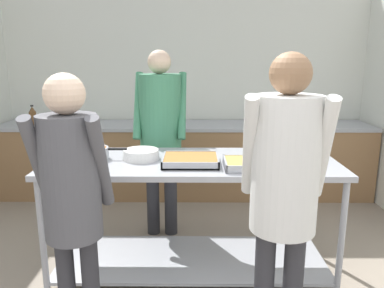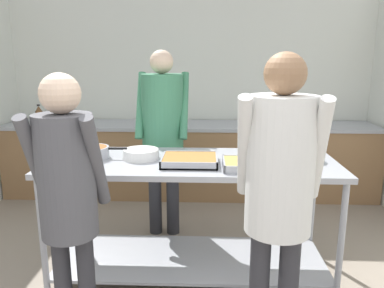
{
  "view_description": "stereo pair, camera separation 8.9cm",
  "coord_description": "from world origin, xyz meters",
  "px_view_note": "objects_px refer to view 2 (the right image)",
  "views": [
    {
      "loc": [
        0.12,
        -1.18,
        1.67
      ],
      "look_at": [
        0.1,
        1.59,
        1.03
      ],
      "focal_mm": 35.0,
      "sensor_mm": 36.0,
      "label": 1
    },
    {
      "loc": [
        0.21,
        -1.18,
        1.67
      ],
      "look_at": [
        0.1,
        1.59,
        1.03
      ],
      "focal_mm": 35.0,
      "sensor_mm": 36.0,
      "label": 2
    }
  ],
  "objects_px": {
    "serving_tray_vegetables": "(190,160)",
    "water_bottle": "(39,115)",
    "guest_serving_left": "(67,186)",
    "guest_serving_right": "(279,180)",
    "serving_tray_roast": "(257,165)",
    "cook_behind_counter": "(163,124)",
    "sauce_pan": "(92,152)",
    "plate_stack": "(141,154)",
    "broccoli_bowl": "(306,155)"
  },
  "relations": [
    {
      "from": "serving_tray_vegetables",
      "to": "water_bottle",
      "type": "distance_m",
      "value": 2.59
    },
    {
      "from": "guest_serving_left",
      "to": "guest_serving_right",
      "type": "bearing_deg",
      "value": -0.68
    },
    {
      "from": "serving_tray_vegetables",
      "to": "serving_tray_roast",
      "type": "relative_size",
      "value": 0.86
    },
    {
      "from": "serving_tray_vegetables",
      "to": "cook_behind_counter",
      "type": "height_order",
      "value": "cook_behind_counter"
    },
    {
      "from": "sauce_pan",
      "to": "serving_tray_roast",
      "type": "relative_size",
      "value": 0.87
    },
    {
      "from": "cook_behind_counter",
      "to": "plate_stack",
      "type": "bearing_deg",
      "value": -97.64
    },
    {
      "from": "sauce_pan",
      "to": "serving_tray_roast",
      "type": "height_order",
      "value": "sauce_pan"
    },
    {
      "from": "water_bottle",
      "to": "guest_serving_left",
      "type": "bearing_deg",
      "value": -63.1
    },
    {
      "from": "serving_tray_roast",
      "to": "guest_serving_left",
      "type": "height_order",
      "value": "guest_serving_left"
    },
    {
      "from": "broccoli_bowl",
      "to": "sauce_pan",
      "type": "bearing_deg",
      "value": 179.59
    },
    {
      "from": "sauce_pan",
      "to": "broccoli_bowl",
      "type": "height_order",
      "value": "broccoli_bowl"
    },
    {
      "from": "sauce_pan",
      "to": "plate_stack",
      "type": "bearing_deg",
      "value": 0.7
    },
    {
      "from": "serving_tray_vegetables",
      "to": "water_bottle",
      "type": "xyz_separation_m",
      "value": [
        -1.89,
        1.78,
        0.04
      ]
    },
    {
      "from": "cook_behind_counter",
      "to": "guest_serving_right",
      "type": "bearing_deg",
      "value": -62.69
    },
    {
      "from": "serving_tray_roast",
      "to": "guest_serving_right",
      "type": "xyz_separation_m",
      "value": [
        0.03,
        -0.63,
        0.1
      ]
    },
    {
      "from": "plate_stack",
      "to": "water_bottle",
      "type": "height_order",
      "value": "water_bottle"
    },
    {
      "from": "serving_tray_roast",
      "to": "cook_behind_counter",
      "type": "xyz_separation_m",
      "value": [
        -0.75,
        0.88,
        0.12
      ]
    },
    {
      "from": "serving_tray_vegetables",
      "to": "broccoli_bowl",
      "type": "height_order",
      "value": "broccoli_bowl"
    },
    {
      "from": "plate_stack",
      "to": "serving_tray_vegetables",
      "type": "bearing_deg",
      "value": -18.67
    },
    {
      "from": "serving_tray_vegetables",
      "to": "sauce_pan",
      "type": "bearing_deg",
      "value": 170.76
    },
    {
      "from": "broccoli_bowl",
      "to": "cook_behind_counter",
      "type": "distance_m",
      "value": 1.32
    },
    {
      "from": "serving_tray_vegetables",
      "to": "guest_serving_left",
      "type": "bearing_deg",
      "value": -131.05
    },
    {
      "from": "plate_stack",
      "to": "water_bottle",
      "type": "relative_size",
      "value": 1.16
    },
    {
      "from": "cook_behind_counter",
      "to": "serving_tray_vegetables",
      "type": "bearing_deg",
      "value": -70.12
    },
    {
      "from": "serving_tray_roast",
      "to": "sauce_pan",
      "type": "bearing_deg",
      "value": 169.76
    },
    {
      "from": "sauce_pan",
      "to": "cook_behind_counter",
      "type": "height_order",
      "value": "cook_behind_counter"
    },
    {
      "from": "sauce_pan",
      "to": "broccoli_bowl",
      "type": "xyz_separation_m",
      "value": [
        1.6,
        -0.01,
        -0.01
      ]
    },
    {
      "from": "sauce_pan",
      "to": "water_bottle",
      "type": "relative_size",
      "value": 1.69
    },
    {
      "from": "serving_tray_vegetables",
      "to": "broccoli_bowl",
      "type": "xyz_separation_m",
      "value": [
        0.85,
        0.11,
        0.02
      ]
    },
    {
      "from": "plate_stack",
      "to": "water_bottle",
      "type": "distance_m",
      "value": 2.24
    },
    {
      "from": "serving_tray_roast",
      "to": "guest_serving_left",
      "type": "distance_m",
      "value": 1.25
    },
    {
      "from": "serving_tray_roast",
      "to": "guest_serving_right",
      "type": "distance_m",
      "value": 0.64
    },
    {
      "from": "plate_stack",
      "to": "serving_tray_vegetables",
      "type": "relative_size",
      "value": 0.7
    },
    {
      "from": "sauce_pan",
      "to": "plate_stack",
      "type": "height_order",
      "value": "sauce_pan"
    },
    {
      "from": "cook_behind_counter",
      "to": "water_bottle",
      "type": "bearing_deg",
      "value": 148.19
    },
    {
      "from": "serving_tray_vegetables",
      "to": "serving_tray_roast",
      "type": "distance_m",
      "value": 0.48
    },
    {
      "from": "guest_serving_left",
      "to": "cook_behind_counter",
      "type": "bearing_deg",
      "value": 77.3
    },
    {
      "from": "serving_tray_roast",
      "to": "plate_stack",
      "type": "bearing_deg",
      "value": 165.08
    },
    {
      "from": "serving_tray_vegetables",
      "to": "guest_serving_left",
      "type": "height_order",
      "value": "guest_serving_left"
    },
    {
      "from": "sauce_pan",
      "to": "water_bottle",
      "type": "distance_m",
      "value": 2.01
    },
    {
      "from": "serving_tray_roast",
      "to": "broccoli_bowl",
      "type": "xyz_separation_m",
      "value": [
        0.39,
        0.21,
        0.02
      ]
    },
    {
      "from": "water_bottle",
      "to": "broccoli_bowl",
      "type": "bearing_deg",
      "value": -31.38
    },
    {
      "from": "plate_stack",
      "to": "guest_serving_right",
      "type": "relative_size",
      "value": 0.16
    },
    {
      "from": "broccoli_bowl",
      "to": "water_bottle",
      "type": "xyz_separation_m",
      "value": [
        -2.74,
        1.67,
        0.03
      ]
    },
    {
      "from": "water_bottle",
      "to": "guest_serving_right",
      "type": "bearing_deg",
      "value": -46.44
    },
    {
      "from": "cook_behind_counter",
      "to": "sauce_pan",
      "type": "bearing_deg",
      "value": -124.8
    },
    {
      "from": "serving_tray_vegetables",
      "to": "cook_behind_counter",
      "type": "relative_size",
      "value": 0.23
    },
    {
      "from": "guest_serving_left",
      "to": "cook_behind_counter",
      "type": "relative_size",
      "value": 0.92
    },
    {
      "from": "cook_behind_counter",
      "to": "water_bottle",
      "type": "height_order",
      "value": "cook_behind_counter"
    },
    {
      "from": "guest_serving_left",
      "to": "water_bottle",
      "type": "bearing_deg",
      "value": 116.9
    }
  ]
}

